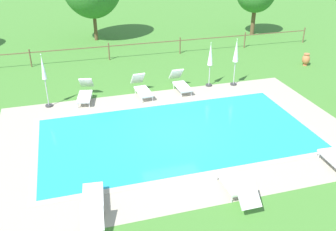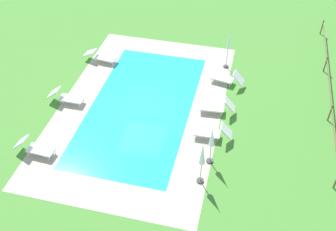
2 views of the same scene
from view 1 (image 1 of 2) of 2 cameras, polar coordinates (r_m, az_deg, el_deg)
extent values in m
plane|color=#478433|center=(14.65, 1.40, -2.83)|extent=(160.00, 160.00, 0.00)
cube|color=#B2A893|center=(14.65, 1.40, -2.82)|extent=(13.78, 8.68, 0.01)
cube|color=#23A8C1|center=(14.65, 1.40, -2.82)|extent=(10.46, 5.36, 0.01)
cube|color=#C0B59F|center=(17.03, -1.42, 1.71)|extent=(10.94, 0.24, 0.01)
cube|color=#C0B59F|center=(12.43, 5.30, -8.98)|extent=(10.94, 0.24, 0.01)
cube|color=#C0B59F|center=(16.87, 19.01, -0.13)|extent=(0.24, 5.36, 0.01)
cube|color=#C0B59F|center=(14.20, -19.78, -5.63)|extent=(0.24, 5.36, 0.01)
cube|color=white|center=(17.53, -12.67, 2.89)|extent=(0.85, 1.39, 0.07)
cube|color=white|center=(18.28, -12.43, 4.96)|extent=(0.72, 0.75, 0.64)
cube|color=silver|center=(17.55, -12.66, 2.73)|extent=(0.81, 1.36, 0.04)
cylinder|color=silver|center=(17.07, -11.98, 1.64)|extent=(0.04, 0.04, 0.28)
cylinder|color=silver|center=(17.15, -13.67, 1.57)|extent=(0.04, 0.04, 0.28)
cylinder|color=silver|center=(18.07, -11.62, 3.14)|extent=(0.04, 0.04, 0.28)
cylinder|color=silver|center=(18.14, -13.22, 3.07)|extent=(0.04, 0.04, 0.28)
cube|color=white|center=(11.20, -11.45, -12.17)|extent=(0.73, 1.36, 0.07)
cube|color=white|center=(10.30, -11.56, -14.94)|extent=(0.68, 0.84, 0.44)
cube|color=silver|center=(11.24, -11.43, -12.39)|extent=(0.70, 1.33, 0.04)
cylinder|color=silver|center=(11.76, -12.63, -11.23)|extent=(0.04, 0.04, 0.28)
cylinder|color=silver|center=(11.73, -10.11, -11.06)|extent=(0.04, 0.04, 0.28)
cylinder|color=silver|center=(10.91, -12.75, -14.80)|extent=(0.04, 0.04, 0.28)
cylinder|color=silver|center=(10.88, -9.99, -14.61)|extent=(0.04, 0.04, 0.28)
cube|color=white|center=(18.21, 2.21, 4.49)|extent=(0.65, 1.32, 0.07)
cube|color=white|center=(18.91, 1.25, 6.39)|extent=(0.62, 0.64, 0.67)
cube|color=silver|center=(18.23, 2.21, 4.33)|extent=(0.62, 1.29, 0.04)
cylinder|color=silver|center=(17.89, 3.58, 3.42)|extent=(0.04, 0.04, 0.28)
cylinder|color=silver|center=(17.72, 2.05, 3.22)|extent=(0.04, 0.04, 0.28)
cylinder|color=silver|center=(18.84, 2.35, 4.70)|extent=(0.04, 0.04, 0.28)
cylinder|color=silver|center=(18.68, 0.88, 4.52)|extent=(0.04, 0.04, 0.28)
cube|color=white|center=(11.74, 9.83, -9.92)|extent=(0.60, 1.30, 0.07)
cube|color=white|center=(10.91, 12.14, -11.68)|extent=(0.60, 0.69, 0.59)
cube|color=silver|center=(11.78, 9.81, -10.14)|extent=(0.57, 1.28, 0.04)
cylinder|color=silver|center=(12.15, 7.55, -9.33)|extent=(0.04, 0.04, 0.28)
cylinder|color=silver|center=(12.34, 9.75, -8.88)|extent=(0.04, 0.04, 0.28)
cylinder|color=silver|center=(11.37, 9.77, -12.46)|extent=(0.04, 0.04, 0.28)
cylinder|color=silver|center=(11.57, 12.10, -11.91)|extent=(0.04, 0.04, 0.28)
cube|color=white|center=(17.68, -3.77, 3.73)|extent=(0.70, 1.34, 0.07)
cube|color=white|center=(18.37, -4.67, 5.71)|extent=(0.65, 0.65, 0.68)
cube|color=silver|center=(17.70, -3.77, 3.57)|extent=(0.67, 1.32, 0.04)
cylinder|color=silver|center=(17.33, -2.40, 2.65)|extent=(0.04, 0.04, 0.28)
cylinder|color=silver|center=(17.20, -4.01, 2.39)|extent=(0.04, 0.04, 0.28)
cylinder|color=silver|center=(18.30, -3.51, 3.98)|extent=(0.04, 0.04, 0.28)
cylinder|color=silver|center=(18.17, -5.05, 3.75)|extent=(0.04, 0.04, 0.28)
cube|color=white|center=(13.79, 24.38, -6.10)|extent=(0.66, 1.33, 0.07)
cube|color=silver|center=(13.82, 24.34, -6.29)|extent=(0.63, 1.30, 0.04)
cylinder|color=silver|center=(14.10, 22.13, -5.71)|extent=(0.04, 0.04, 0.28)
cylinder|color=silver|center=(14.38, 23.82, -5.39)|extent=(0.04, 0.04, 0.28)
cylinder|color=#383838|center=(17.69, -17.78, 1.46)|extent=(0.32, 0.32, 0.08)
cylinder|color=#B2B5B7|center=(17.44, -18.07, 3.31)|extent=(0.04, 0.04, 1.33)
cone|color=white|center=(17.02, -18.65, 7.04)|extent=(0.21, 0.21, 1.10)
sphere|color=white|center=(16.84, -18.93, 8.85)|extent=(0.05, 0.05, 0.05)
cylinder|color=#383838|center=(19.17, 6.28, 4.65)|extent=(0.32, 0.32, 0.08)
cylinder|color=#B2B5B7|center=(18.98, 6.35, 6.12)|extent=(0.04, 0.04, 1.13)
cone|color=white|center=(18.62, 6.53, 9.31)|extent=(0.26, 0.26, 1.09)
sphere|color=white|center=(18.45, 6.62, 10.99)|extent=(0.05, 0.05, 0.05)
cylinder|color=#383838|center=(19.48, 9.99, 4.76)|extent=(0.32, 0.32, 0.08)
cylinder|color=#B2B5B7|center=(19.27, 10.13, 6.38)|extent=(0.04, 0.04, 1.26)
cone|color=white|center=(18.89, 10.42, 9.75)|extent=(0.28, 0.28, 1.12)
sphere|color=white|center=(18.73, 10.57, 11.44)|extent=(0.05, 0.05, 0.05)
cylinder|color=#C67547|center=(23.39, 20.26, 7.30)|extent=(0.25, 0.25, 0.08)
ellipsoid|color=#C67547|center=(23.29, 20.40, 8.10)|extent=(0.45, 0.45, 0.61)
cylinder|color=#C67547|center=(23.20, 20.52, 8.81)|extent=(0.34, 0.34, 0.06)
cylinder|color=brown|center=(23.01, -20.36, 8.26)|extent=(0.08, 0.08, 1.05)
cylinder|color=brown|center=(23.08, -9.05, 9.67)|extent=(0.08, 0.08, 1.05)
cylinder|color=brown|center=(24.02, 1.86, 10.68)|extent=(0.08, 0.08, 1.05)
cylinder|color=brown|center=(25.73, 11.69, 11.26)|extent=(0.08, 0.08, 1.05)
cylinder|color=brown|center=(28.07, 20.11, 11.50)|extent=(0.08, 0.08, 1.05)
cube|color=brown|center=(23.35, -3.51, 10.99)|extent=(22.62, 0.05, 0.05)
cylinder|color=brown|center=(29.13, 12.92, 13.93)|extent=(0.30, 0.30, 2.00)
cylinder|color=brown|center=(27.42, -11.11, 13.47)|extent=(0.24, 0.24, 2.15)
camera|label=2|loc=(26.93, 39.90, 36.69)|focal=42.43mm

